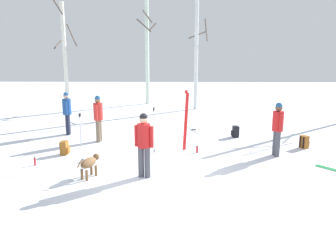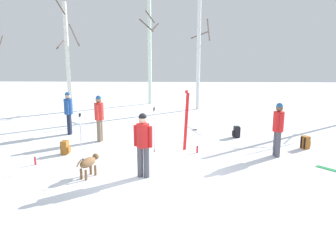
{
  "view_description": "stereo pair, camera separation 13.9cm",
  "coord_description": "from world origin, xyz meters",
  "px_view_note": "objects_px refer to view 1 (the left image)",
  "views": [
    {
      "loc": [
        0.35,
        -8.48,
        3.19
      ],
      "look_at": [
        0.13,
        1.56,
        1.0
      ],
      "focal_mm": 35.44,
      "sensor_mm": 36.0,
      "label": 1
    },
    {
      "loc": [
        0.48,
        -8.47,
        3.19
      ],
      "look_at": [
        0.13,
        1.56,
        1.0
      ],
      "focal_mm": 35.44,
      "sensor_mm": 36.0,
      "label": 2
    }
  ],
  "objects_px": {
    "person_3": "(278,126)",
    "person_0": "(67,110)",
    "water_bottle_0": "(197,149)",
    "ski_pair_planted_0": "(186,121)",
    "birch_tree_1": "(65,56)",
    "person_2": "(144,141)",
    "backpack_0": "(304,142)",
    "backpack_2": "(235,132)",
    "backpack_1": "(65,148)",
    "water_bottle_1": "(35,162)",
    "ski_pair_lying_0": "(193,130)",
    "birch_tree_2": "(147,52)",
    "ski_poles_1": "(154,129)",
    "birch_tree_3": "(197,44)",
    "person_1": "(98,115)",
    "dog": "(90,163)",
    "ski_poles_0": "(81,137)"
  },
  "relations": [
    {
      "from": "person_3",
      "to": "person_0",
      "type": "bearing_deg",
      "value": 160.19
    },
    {
      "from": "water_bottle_0",
      "to": "ski_pair_planted_0",
      "type": "bearing_deg",
      "value": 136.02
    },
    {
      "from": "birch_tree_1",
      "to": "person_2",
      "type": "bearing_deg",
      "value": -62.44
    },
    {
      "from": "person_2",
      "to": "backpack_0",
      "type": "relative_size",
      "value": 3.9
    },
    {
      "from": "person_2",
      "to": "backpack_2",
      "type": "relative_size",
      "value": 3.9
    },
    {
      "from": "ski_pair_planted_0",
      "to": "birch_tree_1",
      "type": "distance_m",
      "value": 9.95
    },
    {
      "from": "backpack_1",
      "to": "water_bottle_0",
      "type": "bearing_deg",
      "value": 3.87
    },
    {
      "from": "water_bottle_1",
      "to": "ski_pair_lying_0",
      "type": "bearing_deg",
      "value": 43.97
    },
    {
      "from": "person_3",
      "to": "backpack_0",
      "type": "relative_size",
      "value": 3.9
    },
    {
      "from": "person_3",
      "to": "backpack_0",
      "type": "xyz_separation_m",
      "value": [
        1.24,
        0.92,
        -0.77
      ]
    },
    {
      "from": "birch_tree_2",
      "to": "ski_poles_1",
      "type": "bearing_deg",
      "value": -84.26
    },
    {
      "from": "backpack_1",
      "to": "ski_pair_lying_0",
      "type": "bearing_deg",
      "value": 39.69
    },
    {
      "from": "person_3",
      "to": "water_bottle_0",
      "type": "bearing_deg",
      "value": 173.61
    },
    {
      "from": "backpack_1",
      "to": "birch_tree_3",
      "type": "bearing_deg",
      "value": 62.52
    },
    {
      "from": "person_0",
      "to": "person_1",
      "type": "relative_size",
      "value": 1.0
    },
    {
      "from": "ski_poles_1",
      "to": "birch_tree_2",
      "type": "relative_size",
      "value": 0.24
    },
    {
      "from": "dog",
      "to": "birch_tree_2",
      "type": "bearing_deg",
      "value": 88.08
    },
    {
      "from": "water_bottle_0",
      "to": "person_2",
      "type": "bearing_deg",
      "value": -124.43
    },
    {
      "from": "birch_tree_3",
      "to": "person_3",
      "type": "bearing_deg",
      "value": -77.57
    },
    {
      "from": "ski_pair_planted_0",
      "to": "backpack_2",
      "type": "distance_m",
      "value": 2.79
    },
    {
      "from": "backpack_1",
      "to": "water_bottle_1",
      "type": "relative_size",
      "value": 1.79
    },
    {
      "from": "person_1",
      "to": "backpack_0",
      "type": "bearing_deg",
      "value": -5.7
    },
    {
      "from": "water_bottle_0",
      "to": "birch_tree_2",
      "type": "xyz_separation_m",
      "value": [
        -2.52,
        10.99,
        3.21
      ]
    },
    {
      "from": "person_0",
      "to": "ski_pair_lying_0",
      "type": "height_order",
      "value": "person_0"
    },
    {
      "from": "water_bottle_0",
      "to": "water_bottle_1",
      "type": "bearing_deg",
      "value": -164.0
    },
    {
      "from": "person_2",
      "to": "person_0",
      "type": "bearing_deg",
      "value": 126.9
    },
    {
      "from": "birch_tree_1",
      "to": "birch_tree_3",
      "type": "bearing_deg",
      "value": 9.13
    },
    {
      "from": "person_0",
      "to": "ski_poles_0",
      "type": "xyz_separation_m",
      "value": [
        1.53,
        -3.5,
        -0.19
      ]
    },
    {
      "from": "person_3",
      "to": "water_bottle_0",
      "type": "distance_m",
      "value": 2.66
    },
    {
      "from": "backpack_0",
      "to": "water_bottle_0",
      "type": "distance_m",
      "value": 3.79
    },
    {
      "from": "birch_tree_1",
      "to": "birch_tree_2",
      "type": "height_order",
      "value": "birch_tree_2"
    },
    {
      "from": "person_1",
      "to": "dog",
      "type": "bearing_deg",
      "value": -81.0
    },
    {
      "from": "backpack_1",
      "to": "ski_pair_planted_0",
      "type": "bearing_deg",
      "value": 9.38
    },
    {
      "from": "person_1",
      "to": "dog",
      "type": "xyz_separation_m",
      "value": [
        0.58,
        -3.65,
        -0.59
      ]
    },
    {
      "from": "person_1",
      "to": "backpack_2",
      "type": "distance_m",
      "value": 5.28
    },
    {
      "from": "ski_pair_lying_0",
      "to": "water_bottle_0",
      "type": "height_order",
      "value": "water_bottle_0"
    },
    {
      "from": "birch_tree_3",
      "to": "person_0",
      "type": "bearing_deg",
      "value": -130.58
    },
    {
      "from": "ski_poles_0",
      "to": "birch_tree_2",
      "type": "relative_size",
      "value": 0.23
    },
    {
      "from": "ski_poles_0",
      "to": "birch_tree_1",
      "type": "bearing_deg",
      "value": 110.1
    },
    {
      "from": "ski_pair_lying_0",
      "to": "ski_poles_1",
      "type": "xyz_separation_m",
      "value": [
        -1.47,
        -3.4,
        0.8
      ]
    },
    {
      "from": "ski_pair_planted_0",
      "to": "person_0",
      "type": "bearing_deg",
      "value": 156.03
    },
    {
      "from": "ski_poles_1",
      "to": "backpack_2",
      "type": "height_order",
      "value": "ski_poles_1"
    },
    {
      "from": "person_0",
      "to": "birch_tree_1",
      "type": "distance_m",
      "value": 5.93
    },
    {
      "from": "backpack_2",
      "to": "water_bottle_1",
      "type": "xyz_separation_m",
      "value": [
        -6.44,
        -3.51,
        -0.1
      ]
    },
    {
      "from": "dog",
      "to": "backpack_1",
      "type": "bearing_deg",
      "value": 123.65
    },
    {
      "from": "person_1",
      "to": "ski_poles_1",
      "type": "bearing_deg",
      "value": -34.04
    },
    {
      "from": "backpack_1",
      "to": "birch_tree_1",
      "type": "bearing_deg",
      "value": 106.92
    },
    {
      "from": "person_3",
      "to": "birch_tree_2",
      "type": "distance_m",
      "value": 12.55
    },
    {
      "from": "backpack_2",
      "to": "backpack_1",
      "type": "bearing_deg",
      "value": -157.74
    },
    {
      "from": "backpack_2",
      "to": "birch_tree_3",
      "type": "relative_size",
      "value": 0.06
    }
  ]
}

